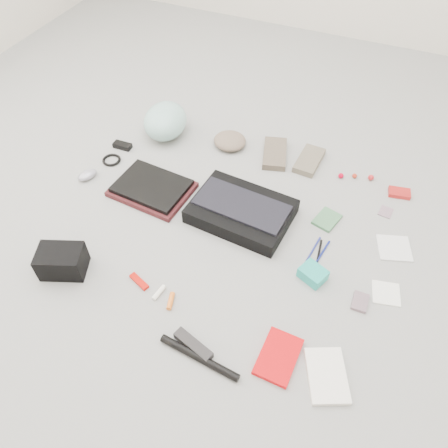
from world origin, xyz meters
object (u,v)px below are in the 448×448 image
at_px(laptop, 152,186).
at_px(book_red, 278,357).
at_px(accordion_wallet, 313,274).
at_px(bike_helmet, 165,121).
at_px(messenger_bag, 241,211).
at_px(camera_bag, 62,261).

bearing_deg(laptop, book_red, -29.41).
distance_m(book_red, accordion_wallet, 0.38).
relative_size(laptop, bike_helmet, 1.17).
xyz_separation_m(messenger_bag, book_red, (0.37, -0.57, -0.03)).
bearing_deg(messenger_bag, camera_bag, -130.15).
relative_size(camera_bag, book_red, 0.94).
bearing_deg(messenger_bag, laptop, -173.32).
xyz_separation_m(laptop, bike_helmet, (-0.15, 0.42, 0.05)).
distance_m(laptop, bike_helmet, 0.45).
relative_size(messenger_bag, camera_bag, 2.44).
bearing_deg(bike_helmet, accordion_wallet, -43.21).
height_order(messenger_bag, laptop, messenger_bag).
bearing_deg(accordion_wallet, bike_helmet, 171.65).
relative_size(camera_bag, accordion_wallet, 1.76).
bearing_deg(book_red, bike_helmet, 136.78).
bearing_deg(camera_bag, accordion_wallet, -0.17).
distance_m(camera_bag, book_red, 0.92).
xyz_separation_m(laptop, accordion_wallet, (0.83, -0.18, -0.01)).
relative_size(bike_helmet, accordion_wallet, 2.76).
distance_m(messenger_bag, accordion_wallet, 0.43).
distance_m(laptop, accordion_wallet, 0.85).
xyz_separation_m(bike_helmet, book_red, (0.96, -0.97, -0.07)).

